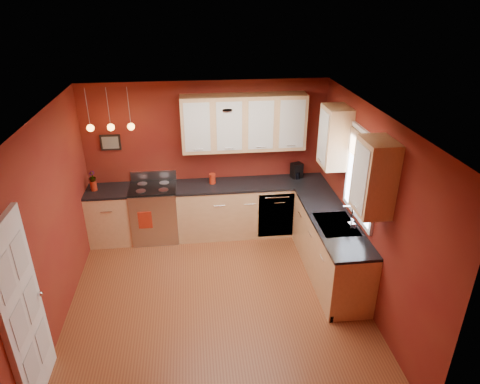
{
  "coord_description": "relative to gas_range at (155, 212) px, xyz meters",
  "views": [
    {
      "loc": [
        -0.23,
        -4.68,
        3.93
      ],
      "look_at": [
        0.43,
        1.0,
        1.17
      ],
      "focal_mm": 32.0,
      "sensor_mm": 36.0,
      "label": 1
    }
  ],
  "objects": [
    {
      "name": "red_canister",
      "position": [
        0.98,
        0.06,
        0.54
      ],
      "size": [
        0.11,
        0.11,
        0.17
      ],
      "color": "#A92612",
      "rests_on": "counter_back_right"
    },
    {
      "name": "soap_pump",
      "position": [
        2.76,
        -1.71,
        0.55
      ],
      "size": [
        0.1,
        0.1,
        0.19
      ],
      "primitive_type": "imported",
      "rotation": [
        0.0,
        0.0,
        0.21
      ],
      "color": "silver",
      "rests_on": "counter_right"
    },
    {
      "name": "wall_picture",
      "position": [
        -0.63,
        0.28,
        1.17
      ],
      "size": [
        0.32,
        0.03,
        0.26
      ],
      "primitive_type": "cube",
      "color": "black",
      "rests_on": "wall_back"
    },
    {
      "name": "base_cabinets_back_right",
      "position": [
        1.65,
        -0.0,
        -0.03
      ],
      "size": [
        2.54,
        0.6,
        0.9
      ],
      "primitive_type": "cube",
      "color": "#E2AF79",
      "rests_on": "floor"
    },
    {
      "name": "wall_left",
      "position": [
        -1.08,
        -1.8,
        0.82
      ],
      "size": [
        0.02,
        4.2,
        2.6
      ],
      "primitive_type": "cube",
      "color": "maroon",
      "rests_on": "floor"
    },
    {
      "name": "window",
      "position": [
        2.89,
        -1.5,
        1.21
      ],
      "size": [
        0.06,
        1.02,
        1.22
      ],
      "color": "white",
      "rests_on": "wall_right"
    },
    {
      "name": "coffee_maker",
      "position": [
        2.44,
        0.13,
        0.58
      ],
      "size": [
        0.22,
        0.21,
        0.26
      ],
      "rotation": [
        0.0,
        0.0,
        0.32
      ],
      "color": "black",
      "rests_on": "counter_back_right"
    },
    {
      "name": "wall_right",
      "position": [
        2.92,
        -1.8,
        0.82
      ],
      "size": [
        0.02,
        4.2,
        2.6
      ],
      "primitive_type": "cube",
      "color": "maroon",
      "rests_on": "floor"
    },
    {
      "name": "pendant_lights",
      "position": [
        -0.53,
        -0.05,
        1.53
      ],
      "size": [
        0.71,
        0.11,
        0.66
      ],
      "color": "gray",
      "rests_on": "ceiling"
    },
    {
      "name": "base_cabinets_right",
      "position": [
        2.62,
        -1.35,
        -0.03
      ],
      "size": [
        0.6,
        2.1,
        0.9
      ],
      "primitive_type": "cube",
      "color": "#E2AF79",
      "rests_on": "floor"
    },
    {
      "name": "door_left_wall",
      "position": [
        -1.05,
        -3.0,
        0.54
      ],
      "size": [
        0.12,
        0.82,
        2.05
      ],
      "color": "white",
      "rests_on": "floor"
    },
    {
      "name": "base_cabinets_back_left",
      "position": [
        -0.73,
        -0.0,
        -0.03
      ],
      "size": [
        0.7,
        0.6,
        0.9
      ],
      "primitive_type": "cube",
      "color": "#E2AF79",
      "rests_on": "floor"
    },
    {
      "name": "counter_back_right",
      "position": [
        1.65,
        -0.0,
        0.44
      ],
      "size": [
        2.54,
        0.62,
        0.04
      ],
      "primitive_type": "cube",
      "color": "black",
      "rests_on": "base_cabinets_back_right"
    },
    {
      "name": "wall_back",
      "position": [
        0.92,
        0.3,
        0.82
      ],
      "size": [
        4.0,
        0.02,
        2.6
      ],
      "primitive_type": "cube",
      "color": "maroon",
      "rests_on": "floor"
    },
    {
      "name": "counter_back_left",
      "position": [
        -0.73,
        -0.0,
        0.44
      ],
      "size": [
        0.7,
        0.62,
        0.04
      ],
      "primitive_type": "cube",
      "color": "black",
      "rests_on": "base_cabinets_back_left"
    },
    {
      "name": "counter_right",
      "position": [
        2.62,
        -1.35,
        0.44
      ],
      "size": [
        0.62,
        2.1,
        0.04
      ],
      "primitive_type": "cube",
      "color": "black",
      "rests_on": "base_cabinets_right"
    },
    {
      "name": "dishwasher_front",
      "position": [
        2.02,
        -0.29,
        -0.03
      ],
      "size": [
        0.6,
        0.02,
        0.8
      ],
      "primitive_type": "cube",
      "color": "#B8B7BC",
      "rests_on": "base_cabinets_back_right"
    },
    {
      "name": "ceiling",
      "position": [
        0.92,
        -1.8,
        2.12
      ],
      "size": [
        4.0,
        4.2,
        0.02
      ],
      "primitive_type": "cube",
      "color": "beige",
      "rests_on": "wall_back"
    },
    {
      "name": "floor",
      "position": [
        0.92,
        -1.8,
        -0.48
      ],
      "size": [
        4.2,
        4.2,
        0.0
      ],
      "primitive_type": "plane",
      "color": "brown",
      "rests_on": "ground"
    },
    {
      "name": "wall_front",
      "position": [
        0.92,
        -3.9,
        0.82
      ],
      "size": [
        4.0,
        0.02,
        2.6
      ],
      "primitive_type": "cube",
      "color": "maroon",
      "rests_on": "floor"
    },
    {
      "name": "dish_towel",
      "position": [
        -0.14,
        -0.33,
        0.04
      ],
      "size": [
        0.22,
        0.01,
        0.3
      ],
      "primitive_type": "cube",
      "color": "#A92612",
      "rests_on": "gas_range"
    },
    {
      "name": "upper_cabinets_right",
      "position": [
        2.75,
        -1.48,
        1.47
      ],
      "size": [
        0.35,
        1.95,
        0.9
      ],
      "primitive_type": "cube",
      "color": "#E2AF79",
      "rests_on": "wall_right"
    },
    {
      "name": "red_vase",
      "position": [
        -0.94,
        0.01,
        0.54
      ],
      "size": [
        0.1,
        0.1,
        0.16
      ],
      "primitive_type": "cylinder",
      "color": "#A92612",
      "rests_on": "counter_back_left"
    },
    {
      "name": "flowers",
      "position": [
        -0.94,
        0.01,
        0.7
      ],
      "size": [
        0.14,
        0.14,
        0.19
      ],
      "primitive_type": "imported",
      "rotation": [
        0.0,
        0.0,
        -0.43
      ],
      "color": "#A92612",
      "rests_on": "red_vase"
    },
    {
      "name": "gas_range",
      "position": [
        0.0,
        0.0,
        0.0
      ],
      "size": [
        0.76,
        0.64,
        1.11
      ],
      "color": "#B8B7BC",
      "rests_on": "floor"
    },
    {
      "name": "upper_cabinets_back",
      "position": [
        1.52,
        0.12,
        1.47
      ],
      "size": [
        2.0,
        0.35,
        0.9
      ],
      "primitive_type": "cube",
      "color": "#E2AF79",
      "rests_on": "wall_back"
    },
    {
      "name": "sink",
      "position": [
        2.62,
        -1.5,
        0.43
      ],
      "size": [
        0.5,
        0.7,
        0.33
      ],
      "color": "gray",
      "rests_on": "counter_right"
    }
  ]
}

